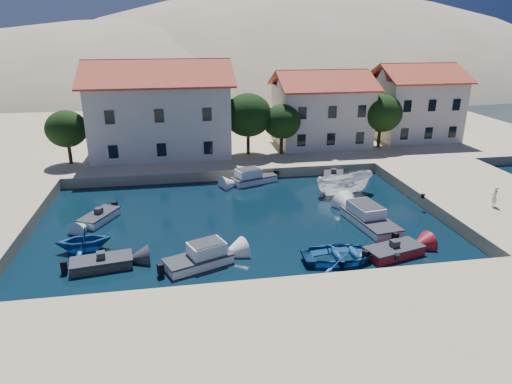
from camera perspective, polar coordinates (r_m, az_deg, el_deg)
ground at (r=25.76m, az=1.17°, el=-12.64°), size 400.00×400.00×0.00m
quay_south at (r=20.75m, az=4.50°, el=-20.28°), size 52.00×12.00×1.00m
quay_east at (r=42.03m, az=26.93°, el=-0.84°), size 11.00×20.00×1.00m
quay_north at (r=61.09m, az=-3.71°, el=7.30°), size 80.00×36.00×1.00m
hills at (r=151.67m, az=0.00°, el=5.77°), size 254.00×176.00×99.00m
building_left at (r=49.96m, az=-11.89°, el=10.42°), size 14.70×9.45×9.70m
building_mid at (r=53.53m, az=8.14°, el=10.48°), size 10.50×8.40×8.30m
building_right at (r=59.12m, az=19.21°, el=10.73°), size 9.45×8.40×8.80m
trees at (r=48.40m, az=0.80°, el=9.22°), size 37.30×5.30×6.45m
bollards at (r=29.05m, az=5.21°, el=-6.11°), size 29.36×9.56×0.30m
motorboat_grey_sw at (r=29.68m, az=-18.71°, el=-8.43°), size 3.85×2.15×1.25m
cabin_cruiser_south at (r=28.51m, az=-7.20°, el=-8.25°), size 4.51×3.19×1.60m
rowboat_south at (r=29.63m, az=10.78°, el=-8.34°), size 5.21×3.74×1.08m
motorboat_red_se at (r=30.86m, az=16.85°, el=-7.08°), size 4.13×2.65×1.25m
cabin_cruiser_east at (r=34.77m, az=14.10°, el=-3.34°), size 2.94×5.67×1.60m
boat_east at (r=40.93m, az=10.91°, el=-0.22°), size 5.57×2.76×2.06m
motorboat_white_ne at (r=44.59m, az=9.66°, el=1.95°), size 3.03×4.29×1.25m
rowboat_west at (r=32.39m, az=-20.60°, el=-6.78°), size 3.77×3.34×1.83m
motorboat_white_west at (r=36.53m, az=-18.99°, el=-3.00°), size 2.95×3.79×1.25m
cabin_cruiser_north at (r=42.99m, az=-0.27°, el=1.82°), size 4.64×3.19×1.60m
pedestrian at (r=38.88m, az=27.67°, el=-0.52°), size 0.67×0.56×1.56m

